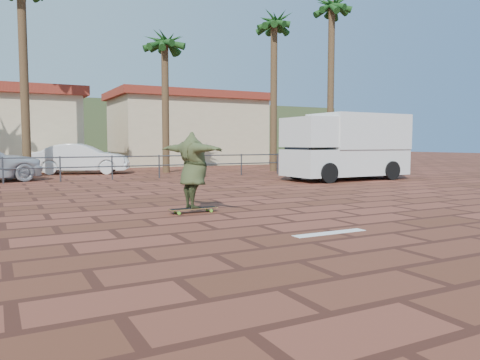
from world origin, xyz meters
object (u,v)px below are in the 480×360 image
longboard (193,209)px  car_white (82,159)px  campervan (347,145)px  skateboarder (193,170)px

longboard → car_white: car_white is taller
longboard → campervan: bearing=31.9°
skateboarder → campervan: 10.71m
longboard → skateboarder: skateboarder is taller
campervan → car_white: (-9.08, 8.84, -0.68)m
campervan → car_white: campervan is taller
campervan → car_white: bearing=135.0°
longboard → car_white: (0.00, 14.50, 0.65)m
campervan → car_white: size_ratio=1.17×
campervan → longboard: bearing=-148.9°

